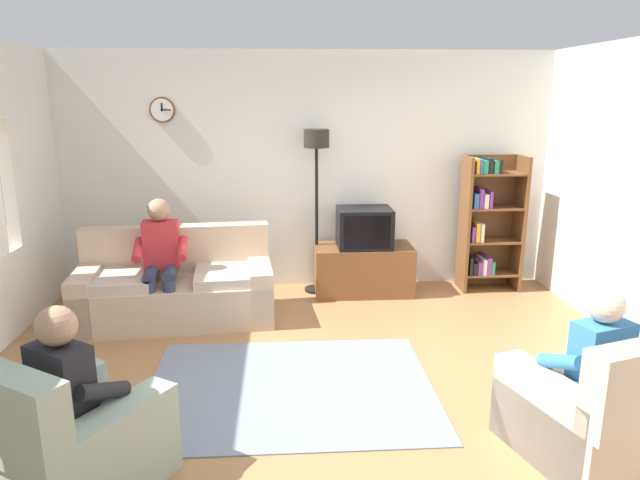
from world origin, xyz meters
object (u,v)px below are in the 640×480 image
tv (364,228)px  armchair_near_window (70,445)px  couch (176,289)px  tv_stand (363,269)px  floor_lamp (317,166)px  person_in_left_armchair (77,388)px  person_in_right_armchair (587,362)px  bookshelf (487,221)px  armchair_near_bookshelf (592,414)px  person_on_couch (161,255)px

tv → armchair_near_window: 3.93m
couch → tv_stand: (1.99, 0.67, -0.04)m
couch → floor_lamp: 2.01m
couch → armchair_near_window: (-0.13, -2.62, -0.02)m
person_in_left_armchair → person_in_right_armchair: bearing=2.5°
bookshelf → person_in_right_armchair: (-0.47, -3.16, -0.20)m
armchair_near_bookshelf → person_on_couch: 3.92m
couch → armchair_near_window: same height
armchair_near_window → bookshelf: bearing=43.4°
tv → armchair_near_bookshelf: size_ratio=0.56×
tv → floor_lamp: 0.87m
tv_stand → person_in_left_armchair: person_in_left_armchair is taller
person_on_couch → person_in_left_armchair: person_on_couch is taller
bookshelf → armchair_near_window: bearing=-136.6°
couch → armchair_near_window: bearing=-92.9°
couch → bookshelf: bearing=12.3°
tv → armchair_near_window: size_ratio=0.51×
bookshelf → tv: bearing=-176.2°
bookshelf → person_on_couch: bookshelf is taller
bookshelf → armchair_near_window: 4.92m
tv_stand → armchair_near_bookshelf: bearing=-72.6°
tv → person_on_couch: (-2.10, -0.76, -0.07)m
armchair_near_window → person_in_left_armchair: (0.05, 0.08, 0.32)m
armchair_near_window → armchair_near_bookshelf: bearing=2.3°
couch → person_on_couch: (-0.11, -0.11, 0.39)m
person_in_right_armchair → tv_stand: bearing=107.4°
armchair_near_bookshelf → person_in_right_armchair: person_in_right_armchair is taller
couch → armchair_near_bookshelf: bearing=-39.9°
tv → bookshelf: size_ratio=0.39×
tv_stand → bookshelf: bookshelf is taller
bookshelf → person_on_couch: 3.63m
armchair_near_bookshelf → floor_lamp: bearing=114.9°
person_on_couch → person_in_right_armchair: size_ratio=1.11×
armchair_near_bookshelf → person_in_right_armchair: size_ratio=0.96×
tv_stand → tv: (0.00, -0.02, 0.50)m
couch → floor_lamp: size_ratio=1.07×
person_in_right_armchair → tv: bearing=107.5°
person_in_left_armchair → couch: bearing=88.1°
armchair_near_window → armchair_near_bookshelf: 3.12m
bookshelf → armchair_near_window: size_ratio=1.32×
bookshelf → person_in_left_armchair: bearing=-136.8°
tv_stand → tv: bearing=-90.0°
person_in_right_armchair → person_in_left_armchair: bearing=-177.5°
couch → tv: tv is taller
armchair_near_window → person_in_right_armchair: person_in_right_armchair is taller
bookshelf → floor_lamp: size_ratio=0.84×
tv_stand → floor_lamp: size_ratio=0.59×
tv → person_in_right_armchair: size_ratio=0.54×
bookshelf → armchair_near_bookshelf: size_ratio=1.44×
floor_lamp → person_in_right_armchair: bearing=-64.9°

